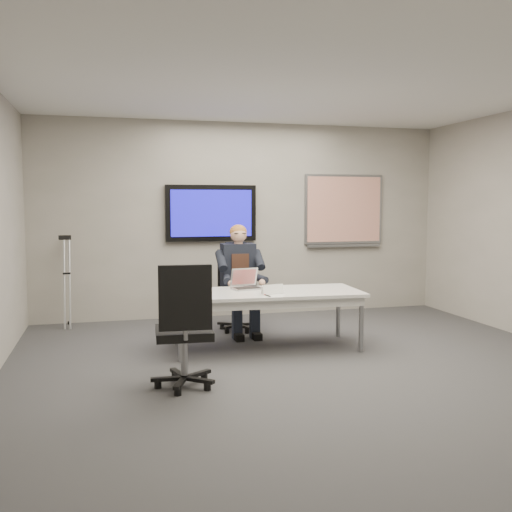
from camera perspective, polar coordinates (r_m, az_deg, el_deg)
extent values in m
cube|color=#3B3B3E|center=(5.70, 6.06, -11.44)|extent=(6.00, 6.00, 0.02)
cube|color=silver|center=(5.58, 6.35, 17.28)|extent=(6.00, 6.00, 0.02)
cube|color=gray|center=(8.33, -1.17, 3.64)|extent=(6.00, 0.02, 2.80)
cube|color=silver|center=(6.42, 1.04, -3.69)|extent=(2.16, 1.00, 0.04)
cube|color=silver|center=(6.43, 1.04, -4.31)|extent=(2.07, 0.90, 0.09)
cylinder|color=gray|center=(5.98, -7.54, -7.59)|extent=(0.05, 0.05, 0.62)
cylinder|color=gray|center=(6.42, 10.48, -6.74)|extent=(0.05, 0.05, 0.62)
cylinder|color=gray|center=(6.70, -7.99, -6.20)|extent=(0.05, 0.05, 0.62)
cylinder|color=gray|center=(7.10, 8.22, -5.56)|extent=(0.05, 0.05, 0.62)
cube|color=black|center=(8.18, -4.51, 4.30)|extent=(1.30, 0.08, 0.80)
cube|color=#110D96|center=(8.14, -4.45, 4.29)|extent=(1.16, 0.01, 0.66)
cube|color=gray|center=(8.80, 8.76, 4.64)|extent=(1.25, 0.04, 1.05)
cube|color=silver|center=(8.78, 8.82, 4.64)|extent=(1.18, 0.01, 0.98)
cube|color=gray|center=(8.79, 8.80, 1.05)|extent=(1.18, 0.05, 0.04)
cylinder|color=gray|center=(7.39, -1.85, -5.33)|extent=(0.06, 0.06, 0.36)
cube|color=black|center=(7.36, -1.85, -3.97)|extent=(0.47, 0.47, 0.07)
cube|color=black|center=(7.52, -2.29, -1.26)|extent=(0.42, 0.07, 0.51)
cylinder|color=gray|center=(5.19, -7.20, -9.69)|extent=(0.06, 0.06, 0.38)
cube|color=black|center=(5.14, -7.22, -7.62)|extent=(0.52, 0.52, 0.07)
cube|color=black|center=(4.85, -7.09, -4.16)|extent=(0.45, 0.08, 0.56)
cube|color=black|center=(7.28, -1.81, -1.04)|extent=(0.43, 0.25, 0.58)
cube|color=#331E15|center=(7.16, -1.58, -0.91)|extent=(0.22, 0.02, 0.28)
sphere|color=#DDA387|center=(7.22, -1.76, 2.19)|extent=(0.21, 0.21, 0.21)
ellipsoid|color=brown|center=(7.23, -1.79, 2.44)|extent=(0.22, 0.22, 0.19)
cube|color=#A7A7A9|center=(6.56, -0.90, -3.27)|extent=(0.36, 0.28, 0.02)
cube|color=black|center=(6.55, -0.88, -3.20)|extent=(0.30, 0.20, 0.00)
cube|color=#A7A7A9|center=(6.68, -1.21, -2.11)|extent=(0.34, 0.13, 0.22)
cube|color=red|center=(6.67, -1.19, -2.10)|extent=(0.29, 0.11, 0.18)
cylinder|color=black|center=(6.09, 1.12, -3.95)|extent=(0.04, 0.15, 0.01)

